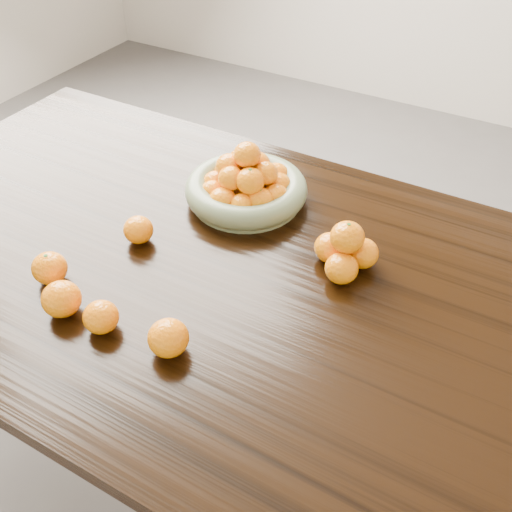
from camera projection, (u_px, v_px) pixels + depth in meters
The scene contains 9 objects.
ground at pixel (254, 463), 1.68m from camera, with size 5.00×5.00×0.00m, color #595554.
dining_table at pixel (254, 307), 1.25m from camera, with size 2.00×1.00×0.75m.
fruit_bowl at pixel (246, 186), 1.37m from camera, with size 0.30×0.30×0.16m.
orange_pyramid at pixel (345, 251), 1.18m from camera, with size 0.14×0.13×0.12m.
loose_orange_0 at pixel (50, 268), 1.16m from camera, with size 0.07×0.07×0.07m, color orange.
loose_orange_1 at pixel (62, 299), 1.09m from camera, with size 0.08×0.08×0.07m, color orange.
loose_orange_2 at pixel (168, 338), 1.02m from camera, with size 0.07×0.07×0.07m, color orange.
loose_orange_3 at pixel (138, 230), 1.26m from camera, with size 0.07×0.07×0.06m, color orange.
loose_orange_4 at pixel (101, 317), 1.06m from camera, with size 0.07×0.07×0.06m, color orange.
Camera 1 is at (0.43, -0.76, 1.56)m, focal length 40.00 mm.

